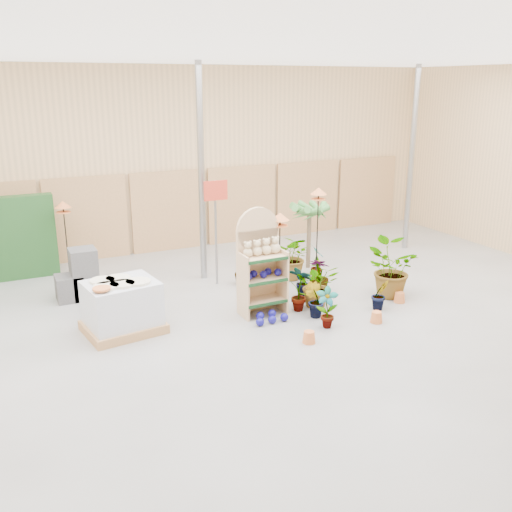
{
  "coord_description": "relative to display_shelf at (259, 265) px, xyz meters",
  "views": [
    {
      "loc": [
        -4.04,
        -7.6,
        4.06
      ],
      "look_at": [
        0.3,
        1.5,
        1.0
      ],
      "focal_mm": 40.0,
      "sensor_mm": 36.0,
      "label": 1
    }
  ],
  "objects": [
    {
      "name": "bird_table_front",
      "position": [
        0.49,
        0.15,
        0.77
      ],
      "size": [
        0.34,
        0.34,
        1.79
      ],
      "color": "black",
      "rests_on": "ground"
    },
    {
      "name": "charcoal_planters",
      "position": [
        -2.89,
        2.11,
        -0.48
      ],
      "size": [
        0.8,
        0.5,
        1.0
      ],
      "color": "#39393B",
      "rests_on": "ground"
    },
    {
      "name": "bird_table_back",
      "position": [
        -2.9,
        3.5,
        0.68
      ],
      "size": [
        0.34,
        0.34,
        1.7
      ],
      "color": "black",
      "rests_on": "ground"
    },
    {
      "name": "palm",
      "position": [
        2.15,
        1.88,
        0.47
      ],
      "size": [
        0.7,
        0.7,
        1.61
      ],
      "color": "brown",
      "rests_on": "ground"
    },
    {
      "name": "potted_plant_10",
      "position": [
        2.62,
        -0.4,
        -0.33
      ],
      "size": [
        1.25,
        1.31,
        1.13
      ],
      "primitive_type": "imported",
      "rotation": [
        0.0,
        0.0,
        2.04
      ],
      "color": "#41833A",
      "rests_on": "ground"
    },
    {
      "name": "potted_plant_9",
      "position": [
        2.07,
        -0.89,
        -0.6
      ],
      "size": [
        0.36,
        0.31,
        0.59
      ],
      "primitive_type": "imported",
      "rotation": [
        0.0,
        0.0,
        6.14
      ],
      "color": "#41833A",
      "rests_on": "ground"
    },
    {
      "name": "gazing_balls_floor",
      "position": [
        -0.05,
        -0.52,
        -0.82
      ],
      "size": [
        0.63,
        0.39,
        0.15
      ],
      "color": "navy",
      "rests_on": "ground"
    },
    {
      "name": "potted_plant_5",
      "position": [
        1.08,
        0.32,
        -0.6
      ],
      "size": [
        0.4,
        0.37,
        0.59
      ],
      "primitive_type": "imported",
      "rotation": [
        0.0,
        0.0,
        3.56
      ],
      "color": "#41833A",
      "rests_on": "ground"
    },
    {
      "name": "potted_plant_4",
      "position": [
        1.94,
        1.18,
        -0.52
      ],
      "size": [
        0.42,
        0.47,
        0.75
      ],
      "primitive_type": "imported",
      "rotation": [
        0.0,
        0.0,
        1.12
      ],
      "color": "#41833A",
      "rests_on": "ground"
    },
    {
      "name": "potted_plant_1",
      "position": [
        0.78,
        -0.66,
        -0.58
      ],
      "size": [
        0.43,
        0.45,
        0.63
      ],
      "primitive_type": "imported",
      "rotation": [
        0.0,
        0.0,
        2.18
      ],
      "color": "#41833A",
      "rests_on": "ground"
    },
    {
      "name": "potted_plant_11",
      "position": [
        0.32,
        1.49,
        -0.6
      ],
      "size": [
        0.34,
        0.34,
        0.6
      ],
      "primitive_type": "imported",
      "rotation": [
        0.0,
        0.0,
        4.75
      ],
      "color": "#41833A",
      "rests_on": "ground"
    },
    {
      "name": "room",
      "position": [
        -0.26,
        -0.35,
        1.32
      ],
      "size": [
        15.2,
        12.1,
        4.7
      ],
      "color": "gray",
      "rests_on": "ground"
    },
    {
      "name": "potted_plant_6",
      "position": [
        1.44,
        1.34,
        -0.39
      ],
      "size": [
        1.18,
        1.2,
        1.0
      ],
      "primitive_type": "imported",
      "rotation": [
        0.0,
        0.0,
        5.42
      ],
      "color": "#41833A",
      "rests_on": "ground"
    },
    {
      "name": "gazing_balls_shelf",
      "position": [
        -0.0,
        -0.12,
        -0.12
      ],
      "size": [
        0.72,
        0.25,
        0.14
      ],
      "color": "navy",
      "rests_on": "display_shelf"
    },
    {
      "name": "teddy_bears",
      "position": [
        0.03,
        -0.09,
        0.35
      ],
      "size": [
        0.72,
        0.19,
        0.31
      ],
      "color": "beige",
      "rests_on": "display_shelf"
    },
    {
      "name": "bird_table_right",
      "position": [
        1.84,
        1.03,
        0.98
      ],
      "size": [
        0.34,
        0.34,
        2.01
      ],
      "color": "black",
      "rests_on": "ground"
    },
    {
      "name": "display_shelf",
      "position": [
        0.0,
        0.0,
        0.0
      ],
      "size": [
        0.83,
        0.53,
        1.96
      ],
      "rotation": [
        0.0,
        0.0,
        0.01
      ],
      "color": "tan",
      "rests_on": "ground"
    },
    {
      "name": "potted_plant_2",
      "position": [
        1.1,
        -0.24,
        -0.47
      ],
      "size": [
        0.91,
        0.83,
        0.85
      ],
      "primitive_type": "imported",
      "rotation": [
        0.0,
        0.0,
        6.03
      ],
      "color": "#41833A",
      "rests_on": "ground"
    },
    {
      "name": "potted_plant_0",
      "position": [
        0.68,
        -0.3,
        -0.45
      ],
      "size": [
        0.51,
        0.56,
        0.89
      ],
      "primitive_type": "imported",
      "rotation": [
        0.0,
        0.0,
        2.1
      ],
      "color": "#41833A",
      "rests_on": "ground"
    },
    {
      "name": "trellis_stock",
      "position": [
        -4.06,
        3.94,
        0.01
      ],
      "size": [
        2.0,
        0.3,
        1.8
      ],
      "primitive_type": "cube",
      "color": "#1B431B",
      "rests_on": "ground"
    },
    {
      "name": "potted_plant_3",
      "position": [
        1.52,
        0.38,
        -0.54
      ],
      "size": [
        0.57,
        0.57,
        0.72
      ],
      "primitive_type": "imported",
      "rotation": [
        0.0,
        0.0,
        2.35
      ],
      "color": "#41833A",
      "rests_on": "ground"
    },
    {
      "name": "offer_sign",
      "position": [
        -0.16,
        1.72,
        0.68
      ],
      "size": [
        0.5,
        0.08,
        2.2
      ],
      "color": "gray",
      "rests_on": "ground"
    },
    {
      "name": "pallet_stack",
      "position": [
        -2.49,
        0.19,
        -0.45
      ],
      "size": [
        1.38,
        1.21,
        0.93
      ],
      "rotation": [
        0.0,
        0.0,
        0.14
      ],
      "color": "#A5774A",
      "rests_on": "ground"
    },
    {
      "name": "potted_plant_8",
      "position": [
        0.73,
        -1.17,
        -0.53
      ],
      "size": [
        0.47,
        0.43,
        0.73
      ],
      "primitive_type": "imported",
      "rotation": [
        0.0,
        0.0,
        5.72
      ],
      "color": "#41833A",
      "rests_on": "ground"
    }
  ]
}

